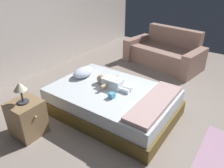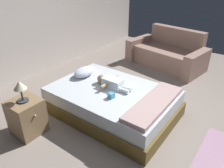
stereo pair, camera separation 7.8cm
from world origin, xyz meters
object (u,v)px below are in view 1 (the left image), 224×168
(couch, at_px, (166,53))
(toy_block, at_px, (112,95))
(bed, at_px, (112,101))
(nightstand, at_px, (27,118))
(baby, at_px, (111,82))
(toothbrush, at_px, (113,77))
(lamp, at_px, (20,89))
(pillow, at_px, (84,72))

(couch, bearing_deg, toy_block, -174.70)
(bed, relative_size, nightstand, 3.77)
(baby, xyz_separation_m, toothbrush, (0.27, 0.15, -0.06))
(toothbrush, distance_m, toy_block, 0.66)
(toothbrush, relative_size, toy_block, 1.29)
(baby, height_order, lamp, lamp)
(nightstand, bearing_deg, pillow, 0.02)
(bed, height_order, pillow, pillow)
(baby, bearing_deg, pillow, 86.74)
(toothbrush, height_order, nightstand, nightstand)
(lamp, bearing_deg, toothbrush, -17.85)
(couch, bearing_deg, lamp, 170.79)
(pillow, height_order, nightstand, pillow)
(couch, height_order, toy_block, couch)
(toothbrush, distance_m, lamp, 1.55)
(couch, relative_size, nightstand, 3.67)
(nightstand, height_order, lamp, lamp)
(bed, bearing_deg, toothbrush, 32.59)
(pillow, xyz_separation_m, nightstand, (-1.21, -0.00, -0.25))
(pillow, relative_size, baby, 0.69)
(bed, xyz_separation_m, baby, (0.08, 0.07, 0.29))
(bed, relative_size, baby, 3.14)
(bed, distance_m, toothbrush, 0.47)
(toy_block, bearing_deg, lamp, 137.25)
(toothbrush, relative_size, couch, 0.06)
(bed, bearing_deg, toy_block, -145.86)
(pillow, relative_size, toy_block, 4.58)
(couch, relative_size, lamp, 6.34)
(bed, bearing_deg, lamp, 147.86)
(lamp, relative_size, toy_block, 3.18)
(pillow, height_order, toy_block, pillow)
(lamp, bearing_deg, toy_block, -42.75)
(toothbrush, bearing_deg, nightstand, 162.15)
(toothbrush, relative_size, nightstand, 0.24)
(pillow, bearing_deg, toy_block, -110.87)
(toy_block, bearing_deg, toothbrush, 33.17)
(couch, bearing_deg, toothbrush, 176.96)
(baby, relative_size, lamp, 2.08)
(pillow, xyz_separation_m, toy_block, (-0.32, -0.83, -0.04))
(nightstand, bearing_deg, lamp, 90.00)
(baby, height_order, toy_block, baby)
(pillow, xyz_separation_m, baby, (-0.04, -0.62, -0.01))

